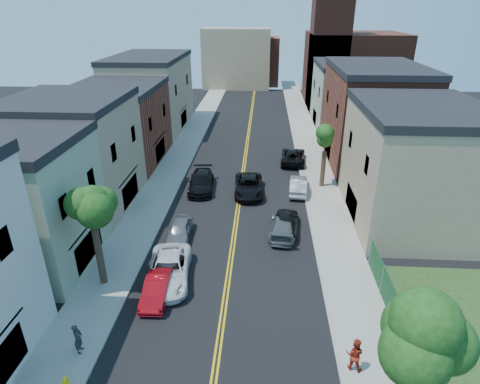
% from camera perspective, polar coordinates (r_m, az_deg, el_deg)
% --- Properties ---
extents(sidewalk_left, '(3.20, 100.00, 0.15)m').
position_cam_1_polar(sidewalk_left, '(49.77, -8.31, 6.03)').
color(sidewalk_left, gray).
rests_on(sidewalk_left, ground).
extents(sidewalk_right, '(3.20, 100.00, 0.15)m').
position_cam_1_polar(sidewalk_right, '(49.11, 10.16, 5.64)').
color(sidewalk_right, gray).
rests_on(sidewalk_right, ground).
extents(curb_left, '(0.30, 100.00, 0.15)m').
position_cam_1_polar(curb_left, '(49.45, -6.31, 6.02)').
color(curb_left, gray).
rests_on(curb_left, ground).
extents(curb_right, '(0.30, 100.00, 0.15)m').
position_cam_1_polar(curb_right, '(48.93, 8.11, 5.71)').
color(curb_right, gray).
rests_on(curb_right, ground).
extents(bldg_left_palegrn, '(9.00, 8.00, 8.50)m').
position_cam_1_polar(bldg_left_palegrn, '(29.75, -29.61, -2.00)').
color(bldg_left_palegrn, gray).
rests_on(bldg_left_palegrn, ground).
extents(bldg_left_tan_near, '(9.00, 10.00, 9.00)m').
position_cam_1_polar(bldg_left_tan_near, '(36.83, -22.67, 4.69)').
color(bldg_left_tan_near, '#998466').
rests_on(bldg_left_tan_near, ground).
extents(bldg_left_brick, '(9.00, 12.00, 8.00)m').
position_cam_1_polar(bldg_left_brick, '(46.61, -17.03, 8.93)').
color(bldg_left_brick, brown).
rests_on(bldg_left_brick, ground).
extents(bldg_left_tan_far, '(9.00, 16.00, 9.50)m').
position_cam_1_polar(bldg_left_tan_far, '(59.39, -12.64, 13.50)').
color(bldg_left_tan_far, '#998466').
rests_on(bldg_left_tan_far, ground).
extents(bldg_right_tan, '(9.00, 12.00, 9.00)m').
position_cam_1_polar(bldg_right_tan, '(34.36, 23.61, 3.12)').
color(bldg_right_tan, '#998466').
rests_on(bldg_right_tan, ground).
extents(bldg_right_brick, '(9.00, 14.00, 10.00)m').
position_cam_1_polar(bldg_right_brick, '(46.97, 18.39, 10.14)').
color(bldg_right_brick, brown).
rests_on(bldg_right_brick, ground).
extents(bldg_right_palegrn, '(9.00, 12.00, 8.50)m').
position_cam_1_polar(bldg_right_palegrn, '(60.43, 15.19, 12.95)').
color(bldg_right_palegrn, gray).
rests_on(bldg_right_palegrn, ground).
extents(church, '(16.20, 14.20, 22.60)m').
position_cam_1_polar(church, '(75.01, 15.14, 17.53)').
color(church, '#4C2319').
rests_on(church, ground).
extents(backdrop_left, '(14.00, 8.00, 12.00)m').
position_cam_1_polar(backdrop_left, '(88.82, -0.49, 18.61)').
color(backdrop_left, '#998466').
rests_on(backdrop_left, ground).
extents(backdrop_center, '(10.00, 8.00, 10.00)m').
position_cam_1_polar(backdrop_center, '(92.72, 2.29, 18.25)').
color(backdrop_center, brown).
rests_on(backdrop_center, ground).
extents(fence_right, '(0.04, 15.00, 1.90)m').
position_cam_1_polar(fence_right, '(22.90, 22.67, -18.47)').
color(fence_right, '#143F1E').
rests_on(fence_right, sidewalk_right).
extents(tree_left_mid, '(5.20, 5.20, 9.29)m').
position_cam_1_polar(tree_left_mid, '(24.33, -20.95, 0.16)').
color(tree_left_mid, '#362A1B').
rests_on(tree_left_mid, sidewalk_left).
extents(tree_right_corner, '(5.80, 5.80, 10.35)m').
position_cam_1_polar(tree_right_corner, '(14.63, 27.32, -15.58)').
color(tree_right_corner, '#362A1B').
rests_on(tree_right_corner, sidewalk_right).
extents(tree_right_far, '(4.40, 4.40, 8.03)m').
position_cam_1_polar(tree_right_far, '(37.96, 12.36, 8.66)').
color(tree_right_far, '#362A1B').
rests_on(tree_right_far, sidewalk_right).
extents(red_sedan, '(1.52, 4.11, 1.34)m').
position_cam_1_polar(red_sedan, '(25.30, -11.76, -13.29)').
color(red_sedan, '#AC0B14').
rests_on(red_sedan, ground).
extents(white_pickup, '(3.21, 5.93, 1.58)m').
position_cam_1_polar(white_pickup, '(26.42, -10.20, -10.93)').
color(white_pickup, white).
rests_on(white_pickup, ground).
extents(grey_car_left, '(1.77, 4.18, 1.41)m').
position_cam_1_polar(grey_car_left, '(30.69, -8.62, -5.44)').
color(grey_car_left, slate).
rests_on(grey_car_left, ground).
extents(black_car_left, '(2.62, 5.69, 1.61)m').
position_cam_1_polar(black_car_left, '(38.40, -5.60, 1.45)').
color(black_car_left, black).
rests_on(black_car_left, ground).
extents(grey_car_right, '(2.54, 5.10, 1.42)m').
position_cam_1_polar(grey_car_right, '(31.06, 6.25, -4.87)').
color(grey_car_right, '#53565A').
rests_on(grey_car_right, ground).
extents(black_car_right, '(2.33, 4.79, 1.57)m').
position_cam_1_polar(black_car_right, '(31.49, 6.67, -4.29)').
color(black_car_right, black).
rests_on(black_car_right, ground).
extents(silver_car_right, '(1.95, 4.64, 1.49)m').
position_cam_1_polar(silver_car_right, '(38.06, 8.36, 0.97)').
color(silver_car_right, '#B1B3B9').
rests_on(silver_car_right, ground).
extents(dark_car_right_far, '(3.03, 5.78, 1.55)m').
position_cam_1_polar(dark_car_right_far, '(45.47, 7.64, 5.15)').
color(dark_car_right_far, black).
rests_on(dark_car_right_far, ground).
extents(black_suv_lane, '(2.87, 5.76, 1.57)m').
position_cam_1_polar(black_suv_lane, '(37.45, 1.25, 0.89)').
color(black_suv_lane, black).
rests_on(black_suv_lane, ground).
extents(pedestrian_left, '(0.47, 0.66, 1.70)m').
position_cam_1_polar(pedestrian_left, '(22.82, -22.23, -18.90)').
color(pedestrian_left, '#26272E').
rests_on(pedestrian_left, sidewalk_left).
extents(pedestrian_right, '(1.06, 0.95, 1.81)m').
position_cam_1_polar(pedestrian_right, '(21.27, 16.12, -21.47)').
color(pedestrian_right, maroon).
rests_on(pedestrian_right, sidewalk_right).
extents(fire_hydrant, '(0.35, 0.35, 0.73)m').
position_cam_1_polar(fire_hydrant, '(21.72, -23.72, -23.77)').
color(fire_hydrant, yellow).
rests_on(fire_hydrant, sidewalk_left).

